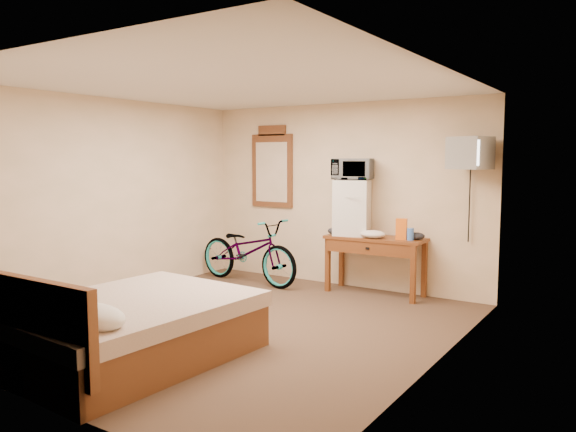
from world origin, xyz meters
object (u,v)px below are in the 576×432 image
Objects in this scene: mini_fridge at (352,208)px; crt_television at (470,153)px; wall_mirror at (272,168)px; desk at (374,247)px; microwave at (353,169)px; blue_cup at (410,234)px; bicycle at (248,251)px; bed at (124,328)px.

crt_television reaches higher than mini_fridge.
wall_mirror is at bearing 175.15° from crt_television.
microwave is (-0.34, 0.04, 0.99)m from desk.
blue_cup is 1.20m from crt_television.
microwave is 0.29× the size of bicycle.
microwave reaches higher than bed.
crt_television is at bearing 2.64° from blue_cup.
desk is 2.56× the size of microwave.
bed is (-1.98, -3.40, -1.52)m from crt_television.
wall_mirror is 4.00m from bed.
wall_mirror is 0.68× the size of bicycle.
mini_fridge is 0.87m from blue_cup.
crt_television is 0.52× the size of wall_mirror.
blue_cup is (0.82, -0.05, -0.79)m from microwave.
mini_fridge is at bearing 174.02° from desk.
wall_mirror is (-2.26, 0.28, 0.79)m from blue_cup.
wall_mirror is at bearing 5.33° from bicycle.
bicycle is (-2.27, -0.31, -0.37)m from blue_cup.
microwave is at bearing 179.44° from crt_television.
crt_television is at bearing 1.02° from desk.
desk is at bearing -73.94° from bicycle.
blue_cup is at bearing 68.88° from bed.
desk is 0.61× the size of bed.
wall_mirror is (-1.44, 0.24, 0.00)m from microwave.
crt_television is at bearing -14.52° from microwave.
blue_cup is at bearing -7.09° from wall_mirror.
microwave is 1.52m from crt_television.
mini_fridge is 1.62m from bicycle.
desk is at bearing 76.45° from bed.
blue_cup is 2.32m from bicycle.
crt_television is at bearing -4.85° from wall_mirror.
microwave reaches higher than desk.
mini_fridge is 1.66m from crt_television.
mini_fridge reaches higher than desk.
wall_mirror reaches higher than blue_cup.
mini_fridge is 1.43× the size of microwave.
mini_fridge is 0.41× the size of bicycle.
bicycle is at bearing -172.16° from blue_cup.
desk is 1.78× the size of mini_fridge.
mini_fridge is 0.34× the size of bed.
blue_cup is at bearing -1.27° from desk.
wall_mirror reaches higher than microwave.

